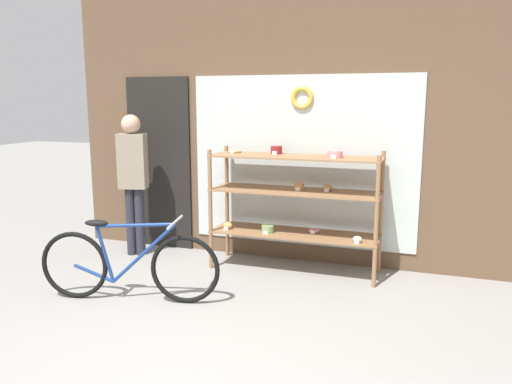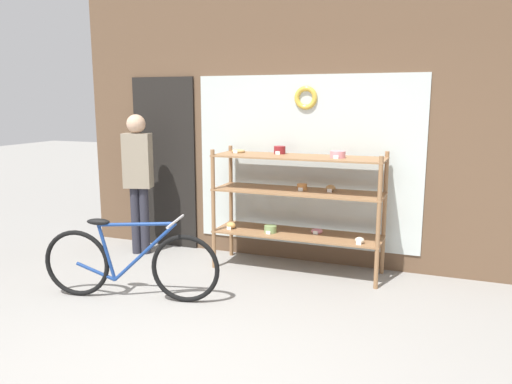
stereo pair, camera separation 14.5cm
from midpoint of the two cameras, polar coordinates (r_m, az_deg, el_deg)
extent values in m
plane|color=gray|center=(3.75, -9.41, -18.90)|extent=(30.00, 30.00, 0.00)
cube|color=brown|center=(5.66, 2.69, 9.28)|extent=(5.25, 0.08, 3.42)
cube|color=silver|center=(5.60, 4.47, 3.50)|extent=(2.56, 0.02, 1.90)
cube|color=black|center=(6.30, -11.62, 3.18)|extent=(0.84, 0.03, 2.10)
torus|color=gold|center=(5.54, 4.53, 10.68)|extent=(0.26, 0.06, 0.26)
cylinder|color=#8E6642|center=(5.43, -6.00, -2.06)|extent=(0.04, 0.04, 1.31)
cylinder|color=#8E6642|center=(4.96, 12.78, -3.47)|extent=(0.04, 0.04, 1.31)
cylinder|color=#8E6642|center=(5.85, -4.04, -1.11)|extent=(0.04, 0.04, 1.31)
cylinder|color=#8E6642|center=(5.42, 13.34, -2.31)|extent=(0.04, 0.04, 1.31)
cube|color=#8E6642|center=(5.40, 3.63, -4.75)|extent=(1.80, 0.52, 0.02)
cube|color=#8E6642|center=(5.30, 3.69, 0.09)|extent=(1.80, 0.52, 0.02)
cube|color=#8E6642|center=(5.25, 3.74, 4.04)|extent=(1.80, 0.52, 0.02)
torus|color=tan|center=(5.58, -3.21, 4.68)|extent=(0.15, 0.15, 0.03)
cube|color=white|center=(5.50, -3.54, 4.62)|extent=(0.05, 0.00, 0.04)
cylinder|color=pink|center=(5.13, 8.22, 4.30)|extent=(0.15, 0.15, 0.07)
cube|color=white|center=(5.05, 8.03, 4.02)|extent=(0.05, 0.00, 0.04)
ellipsoid|color=tan|center=(5.55, -3.97, -3.85)|extent=(0.10, 0.09, 0.07)
cube|color=white|center=(5.50, -4.22, -4.19)|extent=(0.05, 0.00, 0.04)
cylinder|color=#7A995B|center=(5.39, 0.58, -4.25)|extent=(0.13, 0.13, 0.08)
cube|color=white|center=(5.32, 0.32, -4.66)|extent=(0.05, 0.00, 0.04)
torus|color=pink|center=(5.43, 5.88, -4.41)|extent=(0.12, 0.12, 0.04)
cube|color=white|center=(5.36, 5.71, -4.59)|extent=(0.05, 0.00, 0.04)
cylinder|color=maroon|center=(5.44, 1.58, 4.83)|extent=(0.13, 0.13, 0.08)
cube|color=white|center=(5.38, 1.35, 4.50)|extent=(0.05, 0.00, 0.04)
cylinder|color=#C67F42|center=(5.33, 4.17, 0.60)|extent=(0.11, 0.11, 0.07)
cube|color=white|center=(5.27, 4.00, 0.33)|extent=(0.05, 0.00, 0.04)
ellipsoid|color=#AD7F4C|center=(5.29, 7.43, 0.49)|extent=(0.10, 0.09, 0.07)
cube|color=white|center=(5.23, 7.30, 0.19)|extent=(0.05, 0.00, 0.04)
ellipsoid|color=beige|center=(5.11, 10.71, -5.34)|extent=(0.09, 0.08, 0.07)
cube|color=white|center=(5.06, 10.61, -5.66)|extent=(0.05, 0.00, 0.04)
torus|color=black|center=(4.99, -20.82, -7.83)|extent=(0.63, 0.18, 0.64)
torus|color=black|center=(4.61, -9.02, -8.74)|extent=(0.63, 0.18, 0.64)
cylinder|color=navy|center=(4.69, -13.59, -6.84)|extent=(0.62, 0.17, 0.59)
cylinder|color=navy|center=(4.64, -14.49, -3.70)|extent=(0.73, 0.19, 0.07)
cylinder|color=navy|center=(4.83, -17.71, -6.78)|extent=(0.17, 0.07, 0.53)
cylinder|color=navy|center=(4.93, -18.85, -8.79)|extent=(0.38, 0.11, 0.17)
ellipsoid|color=black|center=(4.78, -18.62, -3.38)|extent=(0.23, 0.14, 0.06)
cylinder|color=#B2B2B7|center=(4.51, -10.14, -3.40)|extent=(0.12, 0.45, 0.02)
cylinder|color=#282833|center=(6.14, -14.78, -3.28)|extent=(0.11, 0.11, 0.81)
cylinder|color=#282833|center=(6.11, -13.81, -3.31)|extent=(0.11, 0.11, 0.81)
cube|color=gray|center=(6.00, -14.61, 3.43)|extent=(0.36, 0.26, 0.64)
sphere|color=tan|center=(5.96, -14.80, 7.52)|extent=(0.22, 0.22, 0.22)
camera|label=1|loc=(0.07, -90.94, -0.17)|focal=35.00mm
camera|label=2|loc=(0.07, 89.06, 0.17)|focal=35.00mm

